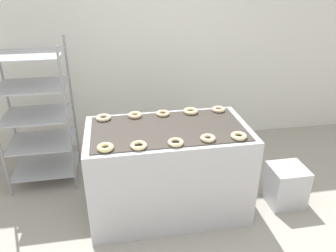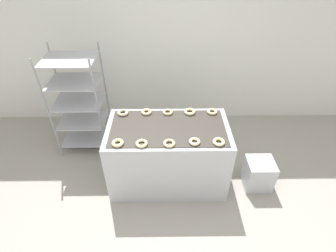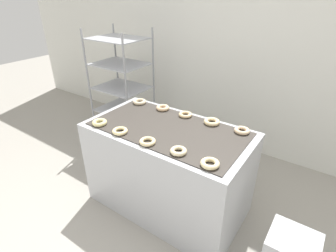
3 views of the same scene
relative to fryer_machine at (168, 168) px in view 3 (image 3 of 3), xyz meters
name	(u,v)px [view 3 (image 3 of 3)]	position (x,y,z in m)	size (l,w,h in m)	color
ground_plane	(125,248)	(0.00, -0.65, -0.44)	(14.00, 14.00, 0.00)	#9E998E
wall_back	(239,40)	(0.00, 1.48, 0.96)	(8.00, 0.05, 2.80)	silver
fryer_machine	(168,168)	(0.00, 0.00, 0.00)	(1.45, 0.79, 0.87)	#B7BABF
baking_rack_cart	(122,88)	(-1.24, 0.72, 0.34)	(0.69, 0.55, 1.53)	gray
donut_near_leftmost	(100,122)	(-0.54, -0.29, 0.46)	(0.13, 0.13, 0.04)	beige
donut_near_left	(120,131)	(-0.29, -0.30, 0.45)	(0.13, 0.13, 0.03)	beige
donut_near_center	(148,141)	(0.01, -0.30, 0.45)	(0.13, 0.13, 0.03)	beige
donut_near_right	(178,151)	(0.28, -0.27, 0.45)	(0.13, 0.13, 0.03)	beige
donut_near_rightmost	(210,163)	(0.54, -0.28, 0.45)	(0.13, 0.13, 0.04)	beige
donut_far_leftmost	(140,102)	(-0.56, 0.28, 0.46)	(0.14, 0.14, 0.04)	beige
donut_far_left	(163,108)	(-0.27, 0.29, 0.46)	(0.13, 0.13, 0.04)	beige
donut_far_center	(185,114)	(0.00, 0.29, 0.45)	(0.13, 0.13, 0.03)	beige
donut_far_right	(212,122)	(0.27, 0.29, 0.46)	(0.14, 0.14, 0.04)	beige
donut_far_rightmost	(242,130)	(0.56, 0.29, 0.45)	(0.13, 0.13, 0.03)	beige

